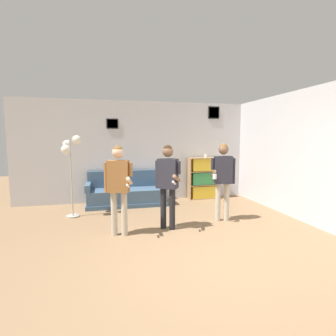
% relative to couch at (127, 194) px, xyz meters
% --- Properties ---
extents(ground_plane, '(20.00, 20.00, 0.00)m').
position_rel_couch_xyz_m(ground_plane, '(0.88, -3.64, -0.29)').
color(ground_plane, '#846647').
extents(wall_back, '(7.43, 0.08, 2.70)m').
position_rel_couch_xyz_m(wall_back, '(0.89, 0.42, 1.07)').
color(wall_back, silver).
rests_on(wall_back, ground_plane).
extents(wall_right, '(0.06, 6.42, 2.70)m').
position_rel_couch_xyz_m(wall_right, '(3.43, -1.62, 1.06)').
color(wall_right, silver).
rests_on(wall_right, ground_plane).
extents(couch, '(2.01, 0.80, 0.86)m').
position_rel_couch_xyz_m(couch, '(0.00, 0.00, 0.00)').
color(couch, '#3D5670').
rests_on(couch, ground_plane).
extents(bookshelf, '(0.91, 0.30, 1.17)m').
position_rel_couch_xyz_m(bookshelf, '(2.20, 0.20, 0.30)').
color(bookshelf, '#A87F51').
rests_on(bookshelf, ground_plane).
extents(floor_lamp, '(0.40, 0.44, 1.77)m').
position_rel_couch_xyz_m(floor_lamp, '(-1.23, -0.80, 1.11)').
color(floor_lamp, '#ADA89E').
rests_on(floor_lamp, ground_plane).
extents(person_player_foreground_left, '(0.48, 0.53, 1.58)m').
position_rel_couch_xyz_m(person_player_foreground_left, '(-0.30, -2.15, 0.68)').
color(person_player_foreground_left, '#B7AD99').
rests_on(person_player_foreground_left, ground_plane).
extents(person_player_foreground_center, '(0.43, 0.59, 1.59)m').
position_rel_couch_xyz_m(person_player_foreground_center, '(0.61, -2.03, 0.68)').
color(person_player_foreground_center, black).
rests_on(person_player_foreground_center, ground_plane).
extents(person_watcher_holding_cup, '(0.55, 0.38, 1.60)m').
position_rel_couch_xyz_m(person_watcher_holding_cup, '(1.82, -1.81, 0.69)').
color(person_watcher_holding_cup, '#B7AD99').
rests_on(person_watcher_holding_cup, ground_plane).
extents(drinking_cup, '(0.08, 0.08, 0.10)m').
position_rel_couch_xyz_m(drinking_cup, '(2.25, 0.20, 0.93)').
color(drinking_cup, white).
rests_on(drinking_cup, bookshelf).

